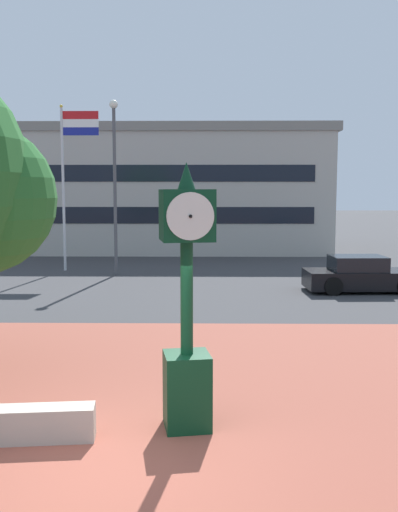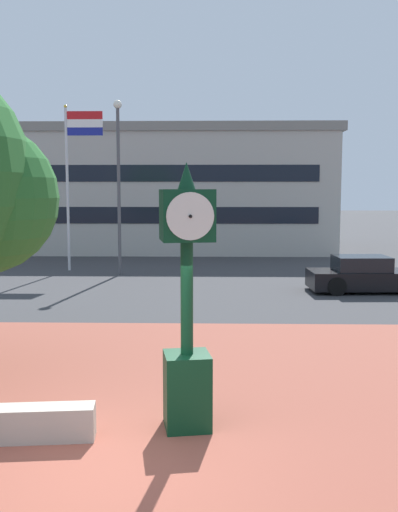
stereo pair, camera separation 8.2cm
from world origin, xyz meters
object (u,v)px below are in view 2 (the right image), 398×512
(street_clock, at_px, (187,307))
(civic_building, at_px, (136,190))
(car_street_mid, at_px, (365,276))
(flagpole_primary, at_px, (72,171))
(street_lamp_post, at_px, (119,171))

(street_clock, distance_m, civic_building, 28.77)
(car_street_mid, distance_m, civic_building, 19.45)
(car_street_mid, bearing_deg, flagpole_primary, -116.84)
(car_street_mid, bearing_deg, civic_building, -149.65)
(flagpole_primary, bearing_deg, street_lamp_post, -31.27)
(street_clock, bearing_deg, civic_building, 89.08)
(street_clock, xyz_separation_m, car_street_mid, (5.82, 12.19, -1.30))
(flagpole_primary, bearing_deg, car_street_mid, -24.47)
(civic_building, relative_size, street_lamp_post, 3.27)
(street_clock, distance_m, flagpole_primary, 18.71)
(car_street_mid, height_order, flagpole_primary, flagpole_primary)
(street_clock, relative_size, street_lamp_post, 0.55)
(street_clock, relative_size, car_street_mid, 0.97)
(street_clock, height_order, flagpole_primary, flagpole_primary)
(car_street_mid, height_order, civic_building, civic_building)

